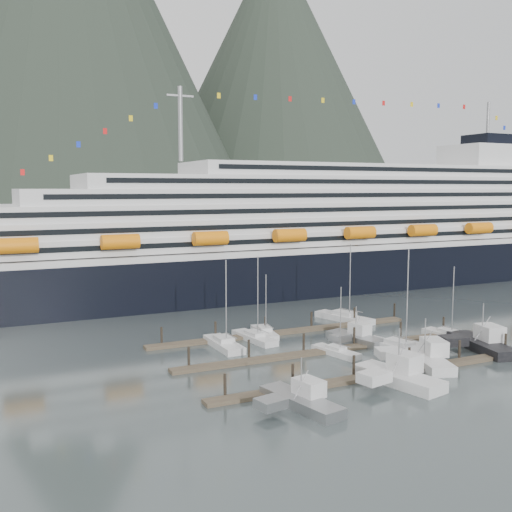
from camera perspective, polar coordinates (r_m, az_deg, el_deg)
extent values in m
plane|color=#4A5757|center=(91.52, 10.26, -9.13)|extent=(1600.00, 1600.00, 0.00)
cone|color=black|center=(656.80, -17.60, 19.91)|extent=(400.00, 400.00, 420.00)
cone|color=black|center=(786.66, 1.73, 16.06)|extent=(360.00, 360.00, 360.00)
cube|color=black|center=(149.31, 5.86, -1.42)|extent=(210.00, 28.00, 12.00)
cube|color=silver|center=(148.55, 5.89, 1.06)|extent=(205.80, 27.44, 1.50)
cube|color=silver|center=(150.97, 7.53, 2.12)|extent=(185.00, 26.00, 3.20)
cube|color=black|center=(140.20, 10.41, 1.80)|extent=(175.75, 0.20, 1.00)
cube|color=silver|center=(151.86, 8.18, 3.34)|extent=(180.00, 25.00, 3.20)
cube|color=black|center=(141.56, 10.98, 3.13)|extent=(171.00, 0.20, 1.00)
cube|color=silver|center=(152.83, 8.83, 4.55)|extent=(172.00, 24.00, 3.20)
cube|color=black|center=(143.00, 11.54, 4.44)|extent=(163.40, 0.20, 1.00)
cube|color=silver|center=(153.88, 9.47, 5.75)|extent=(160.00, 23.00, 3.20)
cube|color=black|center=(144.53, 12.09, 5.71)|extent=(152.00, 0.20, 1.00)
cube|color=silver|center=(155.02, 10.10, 6.89)|extent=(140.00, 22.00, 3.00)
cube|color=black|center=(146.15, 12.63, 6.92)|extent=(133.00, 0.20, 1.00)
cube|color=silver|center=(156.24, 10.73, 7.97)|extent=(95.00, 20.00, 3.00)
cube|color=black|center=(148.22, 13.03, 8.06)|extent=(90.25, 0.20, 1.00)
cube|color=silver|center=(182.74, 21.09, 8.84)|extent=(22.00, 16.00, 6.00)
cube|color=black|center=(183.01, 21.15, 10.24)|extent=(10.00, 10.00, 3.00)
cylinder|color=gray|center=(133.89, -7.21, 12.37)|extent=(1.00, 1.00, 16.00)
cylinder|color=gray|center=(183.50, 21.22, 11.95)|extent=(0.80, 0.80, 10.00)
cylinder|color=orange|center=(112.17, -21.81, 0.92)|extent=(7.00, 2.80, 2.80)
cylinder|color=orange|center=(114.64, -12.80, 1.34)|extent=(7.00, 2.80, 2.80)
cylinder|color=orange|center=(119.80, -4.36, 1.70)|extent=(7.00, 2.80, 2.80)
cylinder|color=orange|center=(127.31, 3.23, 1.99)|extent=(7.00, 2.80, 2.80)
cylinder|color=orange|center=(136.79, 9.88, 2.22)|extent=(7.00, 2.80, 2.80)
cylinder|color=orange|center=(147.86, 15.60, 2.39)|extent=(7.00, 2.80, 2.80)
cylinder|color=orange|center=(160.20, 20.48, 2.52)|extent=(7.00, 2.80, 2.80)
cube|color=#473B2D|center=(80.89, 11.51, -11.08)|extent=(48.00, 2.00, 0.50)
cylinder|color=black|center=(71.49, -2.97, -12.36)|extent=(0.36, 0.36, 3.20)
cylinder|color=black|center=(75.18, 3.52, -11.41)|extent=(0.36, 0.36, 3.20)
cylinder|color=black|center=(79.72, 9.30, -10.43)|extent=(0.36, 0.36, 3.20)
cylinder|color=black|center=(84.97, 14.37, -9.48)|extent=(0.36, 0.36, 3.20)
cylinder|color=black|center=(90.81, 18.80, -8.59)|extent=(0.36, 0.36, 3.20)
cylinder|color=black|center=(97.14, 22.66, -7.77)|extent=(0.36, 0.36, 3.20)
cube|color=#473B2D|center=(91.17, 6.57, -8.97)|extent=(48.00, 2.00, 0.50)
cylinder|color=black|center=(83.12, -6.42, -9.68)|extent=(0.36, 0.36, 3.20)
cylinder|color=black|center=(86.31, -0.69, -9.02)|extent=(0.36, 0.36, 3.20)
cylinder|color=black|center=(90.29, 4.57, -8.34)|extent=(0.36, 0.36, 3.20)
cylinder|color=black|center=(94.96, 9.33, -7.67)|extent=(0.36, 0.36, 3.20)
cylinder|color=black|center=(100.22, 13.60, -7.01)|extent=(0.36, 0.36, 3.20)
cylinder|color=black|center=(105.99, 17.42, -6.39)|extent=(0.36, 0.36, 3.20)
cube|color=#473B2D|center=(102.07, 2.69, -7.25)|extent=(48.00, 2.00, 0.50)
cylinder|color=black|center=(95.10, -8.98, -7.64)|extent=(0.36, 0.36, 3.20)
cylinder|color=black|center=(97.90, -3.88, -7.16)|extent=(0.36, 0.36, 3.20)
cylinder|color=black|center=(101.43, 0.89, -6.66)|extent=(0.36, 0.36, 3.20)
cylinder|color=black|center=(105.61, 5.31, -6.16)|extent=(0.36, 0.36, 3.20)
cylinder|color=black|center=(110.36, 9.35, -5.67)|extent=(0.36, 0.36, 3.20)
cylinder|color=black|center=(115.62, 13.04, -5.19)|extent=(0.36, 0.36, 3.20)
cube|color=silver|center=(93.32, -3.08, -8.57)|extent=(3.01, 10.32, 1.60)
cube|color=silver|center=(93.05, -3.09, -7.94)|extent=(2.30, 3.61, 0.92)
cylinder|color=gray|center=(90.79, -2.86, -4.37)|extent=(0.18, 0.18, 12.71)
cube|color=silver|center=(90.23, 7.62, -9.15)|extent=(4.01, 8.48, 1.21)
cube|color=silver|center=(90.03, 7.63, -8.69)|extent=(2.32, 3.18, 0.69)
cylinder|color=gray|center=(88.40, 8.06, -5.96)|extent=(0.14, 0.14, 9.48)
cube|color=silver|center=(93.71, 13.49, -8.68)|extent=(5.38, 12.61, 1.56)
cube|color=silver|center=(93.44, 13.50, -8.07)|extent=(3.07, 4.67, 0.89)
cylinder|color=gray|center=(91.20, 14.22, -3.94)|extent=(0.18, 0.18, 14.55)
cube|color=silver|center=(97.30, -0.15, -7.93)|extent=(3.93, 10.29, 1.40)
cube|color=silver|center=(97.08, -0.15, -7.41)|extent=(2.46, 3.75, 0.80)
cylinder|color=gray|center=(94.95, 0.18, -3.92)|extent=(0.16, 0.16, 12.85)
cube|color=silver|center=(100.75, 0.80, -7.43)|extent=(3.93, 8.98, 1.35)
cube|color=silver|center=(100.55, 0.81, -6.95)|extent=(2.41, 3.32, 0.77)
cylinder|color=gray|center=(98.77, 0.95, -4.51)|extent=(0.15, 0.15, 9.54)
cube|color=silver|center=(112.81, 8.40, -5.98)|extent=(6.43, 12.39, 1.61)
cube|color=silver|center=(112.58, 8.40, -5.45)|extent=(3.44, 4.71, 0.92)
cylinder|color=gray|center=(110.70, 8.94, -2.31)|extent=(0.18, 0.18, 13.33)
cube|color=silver|center=(104.08, 17.74, -7.29)|extent=(3.94, 8.85, 1.33)
cube|color=silver|center=(103.89, 17.76, -6.83)|extent=(2.40, 3.28, 0.76)
cylinder|color=gray|center=(102.33, 18.25, -4.03)|extent=(0.15, 0.15, 11.04)
cube|color=gray|center=(69.44, 4.31, -13.87)|extent=(5.37, 11.82, 1.76)
cube|color=gray|center=(66.48, 1.41, -13.84)|extent=(3.43, 3.06, 1.05)
cube|color=silver|center=(69.60, 5.05, -12.37)|extent=(3.09, 3.85, 1.93)
cube|color=black|center=(69.37, 5.06, -11.82)|extent=(2.87, 3.59, 0.44)
cylinder|color=gray|center=(68.41, 4.33, -11.39)|extent=(0.14, 0.14, 4.39)
cube|color=silver|center=(78.93, 13.39, -11.50)|extent=(6.47, 12.59, 2.19)
cube|color=silver|center=(75.15, 11.19, -11.25)|extent=(4.21, 3.39, 1.31)
cube|color=silver|center=(79.21, 13.99, -9.81)|extent=(3.78, 4.19, 2.40)
cube|color=black|center=(78.97, 14.00, -9.20)|extent=(3.51, 3.91, 0.55)
cylinder|color=gray|center=(77.80, 13.47, -8.68)|extent=(0.17, 0.17, 5.47)
cube|color=silver|center=(88.78, 15.73, -9.53)|extent=(7.72, 14.10, 1.96)
cube|color=silver|center=(86.65, 12.53, -9.01)|extent=(4.12, 3.92, 1.17)
cube|color=silver|center=(88.80, 16.60, -8.29)|extent=(3.91, 4.77, 2.15)
cube|color=black|center=(88.61, 16.61, -7.80)|extent=(3.64, 4.45, 0.49)
cylinder|color=gray|center=(87.88, 15.80, -7.30)|extent=(0.16, 0.16, 4.89)
cube|color=black|center=(98.29, 20.69, -8.15)|extent=(6.39, 13.65, 2.19)
cube|color=black|center=(95.23, 18.24, -7.65)|extent=(4.21, 3.55, 1.31)
cube|color=silver|center=(98.52, 21.37, -6.85)|extent=(3.76, 4.46, 2.41)
cube|color=black|center=(98.33, 21.39, -6.35)|extent=(3.50, 4.16, 0.55)
cylinder|color=gray|center=(97.37, 20.79, -5.85)|extent=(0.18, 0.18, 5.48)
cube|color=gray|center=(97.43, 9.47, -7.94)|extent=(5.86, 10.41, 1.80)
cube|color=gray|center=(94.35, 8.02, -7.71)|extent=(3.55, 2.94, 1.08)
cube|color=silver|center=(97.77, 9.86, -6.86)|extent=(3.25, 3.55, 1.98)
cube|color=black|center=(97.61, 9.87, -6.45)|extent=(3.02, 3.31, 0.45)
cylinder|color=gray|center=(96.67, 9.51, -6.07)|extent=(0.14, 0.14, 4.50)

